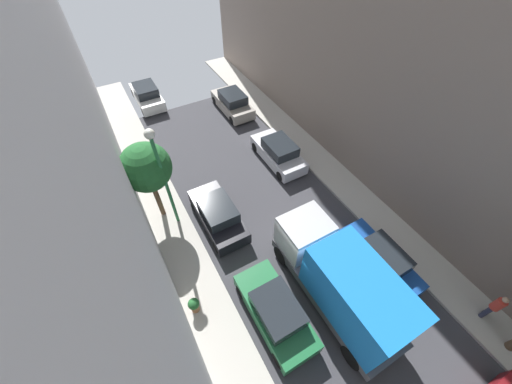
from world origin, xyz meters
TOP-DOWN VIEW (x-y plane):
  - ground at (0.00, 0.00)m, footprint 32.00×32.00m
  - sidewalk_left at (-5.00, 0.00)m, footprint 2.00×44.00m
  - sidewalk_right at (5.00, 0.00)m, footprint 2.00×44.00m
  - parked_car_left_1 at (-2.70, -1.58)m, footprint 1.78×4.20m
  - parked_car_left_2 at (-2.70, 4.15)m, footprint 1.78×4.20m
  - parked_car_left_3 at (-2.70, 17.63)m, footprint 1.78×4.20m
  - parked_car_right_2 at (2.70, -1.94)m, footprint 1.78×4.20m
  - parked_car_right_3 at (2.70, 6.77)m, footprint 1.78×4.20m
  - parked_car_right_4 at (2.70, 13.36)m, footprint 1.78×4.20m
  - delivery_truck at (0.00, -2.18)m, footprint 2.26×6.60m
  - pedestrian at (5.07, -5.87)m, footprint 0.40×0.36m
  - street_tree_0 at (-5.15, 6.13)m, footprint 2.39×2.39m
  - potted_plant_4 at (-5.54, 0.34)m, footprint 0.49×0.49m
  - lamp_post at (-4.60, 5.27)m, footprint 0.44×0.44m

SIDE VIEW (x-z plane):
  - ground at x=0.00m, z-range 0.00..0.00m
  - sidewalk_left at x=-5.00m, z-range 0.00..0.15m
  - sidewalk_right at x=5.00m, z-range 0.00..0.15m
  - potted_plant_4 at x=-5.54m, z-range 0.22..1.10m
  - parked_car_left_1 at x=-2.70m, z-range -0.06..1.50m
  - parked_car_left_2 at x=-2.70m, z-range -0.06..1.50m
  - parked_car_left_3 at x=-2.70m, z-range -0.06..1.50m
  - parked_car_right_2 at x=2.70m, z-range -0.06..1.50m
  - parked_car_right_3 at x=2.70m, z-range -0.06..1.50m
  - parked_car_right_4 at x=2.70m, z-range -0.06..1.50m
  - pedestrian at x=5.07m, z-range 0.21..1.93m
  - delivery_truck at x=0.00m, z-range 0.10..3.48m
  - street_tree_0 at x=-5.15m, z-range 1.26..5.93m
  - lamp_post at x=-4.60m, z-range 1.05..7.02m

